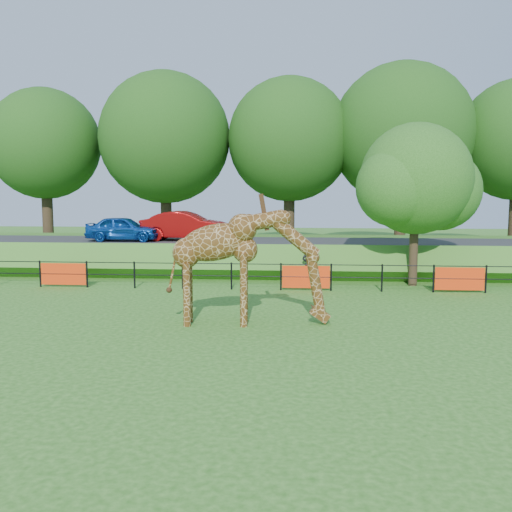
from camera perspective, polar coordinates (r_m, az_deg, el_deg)
The scene contains 10 objects.
ground at distance 15.40m, azimuth -6.16°, elevation -8.56°, with size 90.00×90.00×0.00m, color #276018.
giraffe at distance 16.95m, azimuth -0.71°, elevation -1.13°, with size 4.85×0.89×3.47m, color #573412, non-canonical shape.
perimeter_fence at distance 23.03m, azimuth -2.47°, elevation -2.01°, with size 28.07×0.10×1.10m, color black, non-canonical shape.
embankment at distance 30.41m, azimuth -0.74°, elevation 0.32°, with size 40.00×9.00×1.30m, color #276018.
road at distance 28.85m, azimuth -1.02°, elevation 1.38°, with size 40.00×5.00×0.12m, color #323235.
car_blue at distance 29.62m, azimuth -13.13°, elevation 2.69°, with size 1.49×3.70×1.26m, color blue.
car_red at distance 29.34m, azimuth -7.04°, elevation 2.99°, with size 1.57×4.50×1.48m, color #A20B0B.
visitor at distance 24.36m, azimuth 5.30°, elevation -0.91°, with size 0.60×0.39×1.65m, color black.
tree_east at distance 24.69m, azimuth 15.89°, elevation 7.02°, with size 5.40×4.71×6.76m.
bg_tree_line at distance 36.74m, azimuth 3.21°, elevation 11.63°, with size 37.30×8.80×11.82m.
Camera 1 is at (2.81, -14.59, 4.05)m, focal length 40.00 mm.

